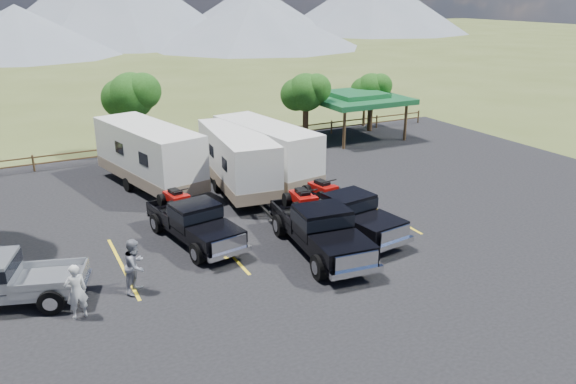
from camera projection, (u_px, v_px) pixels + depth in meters
name	position (u px, v px, depth m)	size (l,w,h in m)	color
ground	(314.00, 278.00, 20.28)	(320.00, 320.00, 0.00)	#465222
asphalt_lot	(278.00, 246.00, 22.78)	(44.00, 34.00, 0.04)	black
stall_lines	(267.00, 237.00, 23.61)	(12.12, 5.50, 0.01)	yellow
tree_ne_a	(305.00, 93.00, 37.22)	(3.11, 2.92, 4.76)	black
tree_ne_b	(371.00, 89.00, 40.76)	(2.77, 2.59, 4.27)	black
tree_north	(131.00, 96.00, 34.04)	(3.46, 3.24, 5.25)	black
rail_fence	(200.00, 142.00, 36.43)	(36.12, 0.12, 1.00)	brown
pavilion	(356.00, 98.00, 39.18)	(6.20, 6.20, 3.22)	brown
rig_left	(193.00, 220.00, 22.97)	(2.73, 5.96, 1.92)	black
rig_center	(319.00, 227.00, 22.07)	(2.77, 6.54, 2.13)	black
rig_right	(345.00, 211.00, 23.86)	(2.72, 6.14, 1.98)	black
trailer_left	(149.00, 156.00, 28.99)	(4.15, 9.58, 3.32)	white
trailer_center	(238.00, 161.00, 28.54)	(3.07, 9.05, 3.13)	white
trailer_right	(266.00, 152.00, 30.02)	(3.39, 9.12, 3.15)	white
person_a	(76.00, 291.00, 17.49)	(0.67, 0.44, 1.84)	silver
person_b	(135.00, 266.00, 19.03)	(0.94, 0.74, 1.94)	gray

